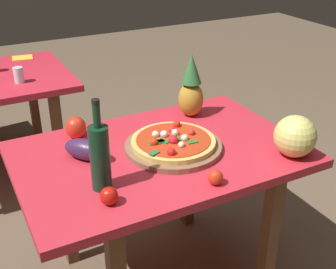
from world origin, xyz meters
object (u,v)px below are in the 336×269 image
(napkin_folded, at_px, (22,58))
(melon, at_px, (295,136))
(bell_pepper, at_px, (76,127))
(tomato_beside_pepper, at_px, (215,177))
(tomato_at_corner, at_px, (109,196))
(wine_bottle, at_px, (100,156))
(pizza_board, at_px, (173,147))
(pineapple_left, at_px, (191,89))
(pizza, at_px, (173,141))
(eggplant, at_px, (86,150))
(drinking_glass_water, at_px, (19,75))
(display_table, at_px, (160,170))

(napkin_folded, bearing_deg, melon, -69.16)
(bell_pepper, distance_m, tomato_beside_pepper, 0.73)
(tomato_at_corner, distance_m, napkin_folded, 1.94)
(wine_bottle, bearing_deg, pizza_board, 20.21)
(pizza_board, distance_m, tomato_beside_pepper, 0.32)
(pineapple_left, bearing_deg, pizza, -131.93)
(eggplant, relative_size, drinking_glass_water, 2.07)
(bell_pepper, relative_size, tomato_at_corner, 1.56)
(eggplant, bearing_deg, napkin_folded, 88.29)
(pizza, height_order, napkin_folded, pizza)
(pizza_board, xyz_separation_m, tomato_at_corner, (-0.39, -0.25, 0.02))
(eggplant, distance_m, tomato_at_corner, 0.35)
(bell_pepper, relative_size, napkin_folded, 0.75)
(display_table, height_order, melon, melon)
(pizza_board, relative_size, melon, 2.37)
(napkin_folded, bearing_deg, pineapple_left, -68.00)
(pineapple_left, distance_m, tomato_beside_pepper, 0.65)
(bell_pepper, height_order, eggplant, bell_pepper)
(tomato_at_corner, relative_size, napkin_folded, 0.48)
(pizza, distance_m, bell_pepper, 0.46)
(melon, relative_size, eggplant, 0.90)
(display_table, xyz_separation_m, napkin_folded, (-0.26, 1.67, 0.10))
(wine_bottle, distance_m, tomato_beside_pepper, 0.44)
(drinking_glass_water, bearing_deg, pizza, -69.91)
(tomato_beside_pepper, relative_size, drinking_glass_water, 0.63)
(pizza_board, bearing_deg, melon, -33.28)
(display_table, relative_size, bell_pepper, 11.81)
(pizza_board, height_order, tomato_at_corner, tomato_at_corner)
(pizza, relative_size, wine_bottle, 1.03)
(bell_pepper, height_order, napkin_folded, bell_pepper)
(melon, distance_m, drinking_glass_water, 1.70)
(drinking_glass_water, height_order, napkin_folded, drinking_glass_water)
(display_table, distance_m, bell_pepper, 0.44)
(pizza, height_order, melon, melon)
(eggplant, xyz_separation_m, drinking_glass_water, (-0.07, 1.09, 0.00))
(pizza_board, height_order, bell_pepper, bell_pepper)
(tomato_at_corner, relative_size, tomato_beside_pepper, 1.11)
(pizza_board, distance_m, pineapple_left, 0.40)
(wine_bottle, distance_m, tomato_at_corner, 0.15)
(pineapple_left, height_order, drinking_glass_water, pineapple_left)
(melon, relative_size, bell_pepper, 1.72)
(pineapple_left, relative_size, drinking_glass_water, 3.35)
(pizza_board, bearing_deg, display_table, 164.88)
(display_table, height_order, drinking_glass_water, drinking_glass_water)
(pizza, height_order, drinking_glass_water, drinking_glass_water)
(wine_bottle, xyz_separation_m, tomato_beside_pepper, (0.39, -0.18, -0.11))
(wine_bottle, bearing_deg, drinking_glass_water, 92.28)
(pineapple_left, distance_m, drinking_glass_water, 1.14)
(bell_pepper, bearing_deg, pizza_board, -42.68)
(bell_pepper, distance_m, eggplant, 0.22)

